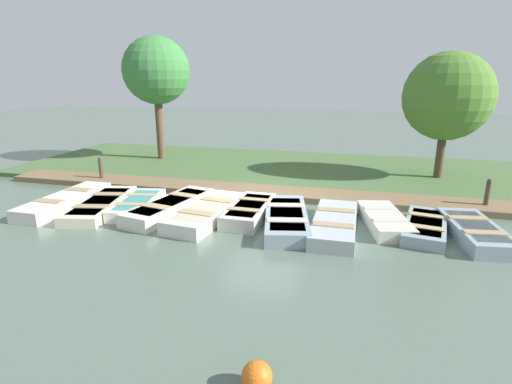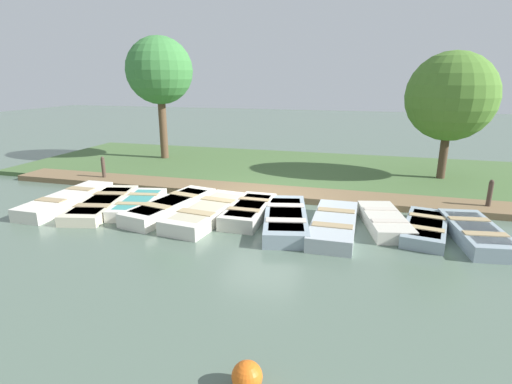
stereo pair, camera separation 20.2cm
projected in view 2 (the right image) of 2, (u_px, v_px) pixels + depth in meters
ground_plane at (262, 205)px, 12.95m from camera, size 80.00×80.00×0.00m
shore_bank at (291, 170)px, 17.55m from camera, size 8.00×24.00×0.18m
dock_walkway at (271, 193)px, 14.01m from camera, size 1.40×20.61×0.21m
rowboat_0 at (67, 200)px, 12.84m from camera, size 3.51×1.00×0.41m
rowboat_1 at (102, 204)px, 12.60m from camera, size 3.61×1.85×0.33m
rowboat_2 at (138, 204)px, 12.54m from camera, size 2.78×1.52×0.35m
rowboat_3 at (171, 206)px, 12.17m from camera, size 3.57×1.70×0.44m
rowboat_4 at (208, 212)px, 11.68m from camera, size 3.50×1.59×0.42m
rowboat_5 at (249, 211)px, 11.78m from camera, size 2.70×1.05×0.42m
rowboat_6 at (286, 219)px, 11.12m from camera, size 3.53×1.82×0.41m
rowboat_7 at (334, 224)px, 10.73m from camera, size 3.24×1.12×0.40m
rowboat_8 at (384, 220)px, 11.05m from camera, size 2.78×1.54×0.37m
rowboat_9 at (425, 228)px, 10.57m from camera, size 2.80×1.48×0.34m
rowboat_10 at (476, 233)px, 10.13m from camera, size 2.91×1.46×0.40m
mooring_post_near at (104, 169)px, 15.67m from camera, size 0.14×0.14×1.04m
mooring_post_far at (489, 196)px, 12.14m from camera, size 0.14×0.14×1.04m
buoy at (247, 376)px, 5.25m from camera, size 0.42×0.42×0.42m
park_tree_far_left at (160, 71)px, 18.58m from camera, size 3.10×3.10×5.86m
park_tree_left at (451, 97)px, 14.88m from camera, size 3.30×3.30×4.96m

